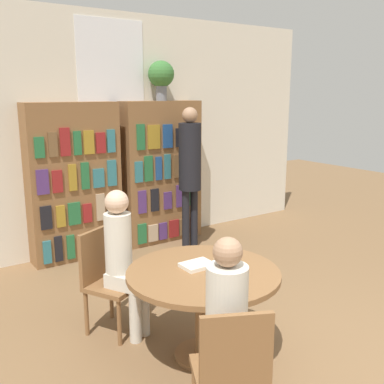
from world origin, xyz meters
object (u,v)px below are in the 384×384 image
Objects in this scene: reading_table at (203,286)px; chair_left_side at (106,275)px; seated_reader_left at (123,256)px; flower_vase at (161,76)px; seated_reader_right at (225,322)px; bookshelf_left at (74,183)px; librarian_standing at (190,164)px; bookshelf_right at (162,172)px; chair_near_camera at (231,370)px.

reading_table is 1.31× the size of chair_left_side.
chair_left_side is at bearing -90.00° from seated_reader_left.
flower_vase is 0.44× the size of reading_table.
seated_reader_left is at bearing 116.96° from seated_reader_right.
bookshelf_left is 2.15× the size of chair_left_side.
bookshelf_left reaches higher than seated_reader_left.
librarian_standing is at bearing -78.24° from flower_vase.
reading_table is 0.92m from chair_left_side.
bookshelf_left is 1.65× the size of reading_table.
bookshelf_right reaches higher than chair_near_camera.
chair_left_side reaches higher than reading_table.
chair_left_side is at bearing 117.98° from reading_table.
flower_vase is at bearing -160.16° from chair_left_side.
reading_table is 1.31× the size of chair_near_camera.
bookshelf_right is 1.27m from flower_vase.
flower_vase reaches higher than bookshelf_left.
seated_reader_right is (0.02, -1.30, -0.01)m from seated_reader_left.
flower_vase is at bearing 90.78° from chair_near_camera.
flower_vase is 3.96m from seated_reader_right.
bookshelf_right is 2.15× the size of chair_left_side.
bookshelf_left reaches higher than reading_table.
seated_reader_left is 2.29m from librarian_standing.
chair_left_side is at bearing -102.94° from bookshelf_left.
flower_vase is (1.24, 0.00, 1.27)m from bookshelf_left.
bookshelf_right reaches higher than seated_reader_right.
chair_near_camera is at bearing -96.46° from bookshelf_left.
librarian_standing is at bearing -20.41° from bookshelf_left.
librarian_standing is at bearing 57.98° from reading_table.
bookshelf_left reaches higher than seated_reader_right.
flower_vase is 0.58× the size of chair_near_camera.
seated_reader_left is (-1.58, -2.00, -1.52)m from flower_vase.
chair_left_side is (-1.66, -1.84, -1.73)m from flower_vase.
seated_reader_right is (-0.31, -3.30, -0.26)m from bookshelf_left.
seated_reader_right is 3.28m from librarian_standing.
bookshelf_right reaches higher than seated_reader_left.
seated_reader_right is at bearing 62.96° from seated_reader_left.
librarian_standing reaches higher than seated_reader_left.
chair_left_side is 0.71× the size of seated_reader_left.
seated_reader_left reaches higher than chair_near_camera.
bookshelf_right is at bearing -156.01° from seated_reader_left.
flower_vase is at bearing 65.01° from reading_table.
seated_reader_right is at bearing 90.00° from chair_near_camera.
chair_near_camera reaches higher than reading_table.
flower_vase is 2.97m from seated_reader_left.
chair_left_side is at bearing 120.25° from seated_reader_right.
reading_table is at bearing 90.00° from chair_left_side.
bookshelf_right is 3.85m from chair_near_camera.
flower_vase reaches higher than chair_near_camera.
flower_vase is at bearing 16.23° from bookshelf_right.
bookshelf_left is at bearing 90.21° from reading_table.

